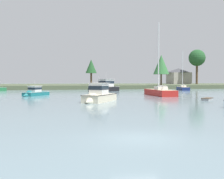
# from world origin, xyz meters

# --- Properties ---
(ground_plane) EXTENTS (467.17, 467.17, 0.00)m
(ground_plane) POSITION_xyz_m (0.00, 0.00, 0.00)
(ground_plane) COLOR gray
(far_shore_bank) EXTENTS (210.22, 44.52, 1.22)m
(far_shore_bank) POSITION_xyz_m (0.00, 91.76, 0.61)
(far_shore_bank) COLOR #4C563D
(far_shore_bank) RESTS_ON ground
(cruiser_black) EXTENTS (9.54, 8.81, 5.91)m
(cruiser_black) POSITION_xyz_m (8.28, 57.55, 0.75)
(cruiser_black) COLOR black
(cruiser_black) RESTS_ON ground
(sailboat_red) EXTENTS (2.98, 9.83, 14.38)m
(sailboat_red) POSITION_xyz_m (14.55, 35.96, 0.30)
(sailboat_red) COLOR #B2231E
(sailboat_red) RESTS_ON ground
(sailboat_navy) EXTENTS (3.76, 8.19, 11.70)m
(sailboat_navy) POSITION_xyz_m (30.48, 60.32, 0.25)
(sailboat_navy) COLOR navy
(sailboat_navy) RESTS_ON ground
(cruiser_teal) EXTENTS (5.06, 6.70, 3.59)m
(cruiser_teal) POSITION_xyz_m (-8.36, 39.22, 0.41)
(cruiser_teal) COLOR #196B70
(cruiser_teal) RESTS_ON ground
(cruiser_cream) EXTENTS (5.94, 7.79, 4.25)m
(cruiser_cream) POSITION_xyz_m (1.14, 23.09, 0.58)
(cruiser_cream) COLOR beige
(cruiser_cream) RESTS_ON ground
(dinghy_grey) EXTENTS (2.59, 2.58, 0.44)m
(dinghy_grey) POSITION_xyz_m (17.05, 23.47, 0.11)
(dinghy_grey) COLOR gray
(dinghy_grey) RESTS_ON ground
(shore_tree_left_mid) EXTENTS (3.75, 3.75, 8.57)m
(shore_tree_left_mid) POSITION_xyz_m (6.92, 81.09, 7.38)
(shore_tree_left_mid) COLOR brown
(shore_tree_left_mid) RESTS_ON far_shore_bank
(shore_tree_inland_a) EXTENTS (6.53, 6.53, 13.67)m
(shore_tree_inland_a) POSITION_xyz_m (49.95, 89.49, 11.49)
(shore_tree_inland_a) COLOR brown
(shore_tree_inland_a) RESTS_ON far_shore_bank
(shore_tree_far_right) EXTENTS (5.11, 5.11, 9.76)m
(shore_tree_far_right) POSITION_xyz_m (28.63, 72.53, 7.81)
(shore_tree_far_right) COLOR brown
(shore_tree_far_right) RESTS_ON far_shore_bank
(cottage_near_water) EXTENTS (8.48, 9.15, 6.51)m
(cottage_near_water) POSITION_xyz_m (45.43, 96.53, 4.58)
(cottage_near_water) COLOR #9E998E
(cottage_near_water) RESTS_ON far_shore_bank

